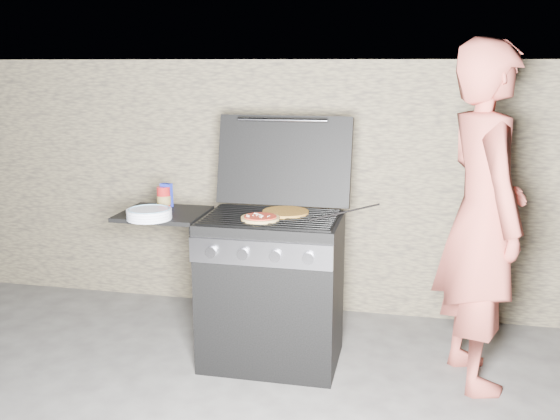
% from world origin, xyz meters
% --- Properties ---
extents(ground, '(50.00, 50.00, 0.00)m').
position_xyz_m(ground, '(0.00, 0.00, 0.00)').
color(ground, '#44413F').
extents(stone_wall, '(8.00, 0.35, 1.80)m').
position_xyz_m(stone_wall, '(0.00, 1.05, 0.90)').
color(stone_wall, '#837654').
rests_on(stone_wall, ground).
extents(gas_grill, '(1.34, 0.79, 0.91)m').
position_xyz_m(gas_grill, '(-0.25, 0.00, 0.46)').
color(gas_grill, black).
rests_on(gas_grill, ground).
extents(pizza_topped, '(0.26, 0.26, 0.02)m').
position_xyz_m(pizza_topped, '(-0.04, -0.09, 0.92)').
color(pizza_topped, gold).
rests_on(pizza_topped, gas_grill).
extents(pizza_plain, '(0.35, 0.35, 0.01)m').
position_xyz_m(pizza_plain, '(0.07, 0.09, 0.92)').
color(pizza_plain, gold).
rests_on(pizza_plain, gas_grill).
extents(sauce_jar, '(0.10, 0.10, 0.13)m').
position_xyz_m(sauce_jar, '(-0.71, 0.12, 0.97)').
color(sauce_jar, maroon).
rests_on(sauce_jar, gas_grill).
extents(blue_carton, '(0.08, 0.06, 0.15)m').
position_xyz_m(blue_carton, '(-0.70, 0.14, 0.98)').
color(blue_carton, '#162399').
rests_on(blue_carton, gas_grill).
extents(plate_stack, '(0.30, 0.30, 0.06)m').
position_xyz_m(plate_stack, '(-0.68, -0.18, 0.93)').
color(plate_stack, white).
rests_on(plate_stack, gas_grill).
extents(person, '(0.63, 0.80, 1.91)m').
position_xyz_m(person, '(1.17, 0.03, 0.95)').
color(person, '#B54E41').
rests_on(person, ground).
extents(tongs, '(0.38, 0.18, 0.08)m').
position_xyz_m(tongs, '(0.42, 0.00, 0.95)').
color(tongs, black).
rests_on(tongs, gas_grill).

